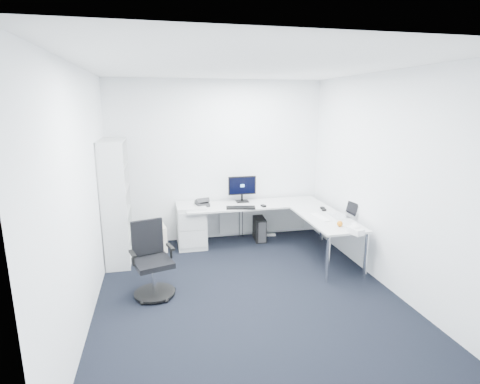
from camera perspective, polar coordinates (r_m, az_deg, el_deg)
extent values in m
plane|color=black|center=(4.83, 1.04, -15.17)|extent=(4.20, 4.20, 0.00)
plane|color=white|center=(4.27, 1.20, 18.63)|extent=(4.20, 4.20, 0.00)
cube|color=white|center=(6.38, -3.40, 4.67)|extent=(3.60, 0.02, 2.70)
cube|color=white|center=(2.46, 13.06, -9.85)|extent=(3.60, 0.02, 2.70)
cube|color=white|center=(4.30, -22.84, -0.55)|extent=(0.02, 4.20, 2.70)
cube|color=white|center=(5.09, 21.23, 1.58)|extent=(0.02, 4.20, 2.70)
cube|color=#B9BCBB|center=(6.23, -7.43, -5.06)|extent=(0.46, 0.57, 0.71)
cube|color=black|center=(6.51, 2.96, -5.61)|extent=(0.21, 0.42, 0.39)
cube|color=beige|center=(6.23, -12.22, -6.75)|extent=(0.25, 0.45, 0.40)
cube|color=white|center=(6.75, 4.03, -6.54)|extent=(0.33, 0.09, 0.04)
cube|color=black|center=(5.99, 0.11, -2.40)|extent=(0.48, 0.25, 0.02)
cube|color=black|center=(6.09, 3.60, -2.11)|extent=(0.08, 0.11, 0.03)
cube|color=white|center=(5.63, 12.15, -3.77)|extent=(0.16, 0.42, 0.01)
sphere|color=orange|center=(5.28, 14.97, -4.69)|extent=(0.08, 0.08, 0.08)
cube|color=white|center=(5.05, 17.12, -5.68)|extent=(0.17, 0.25, 0.08)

